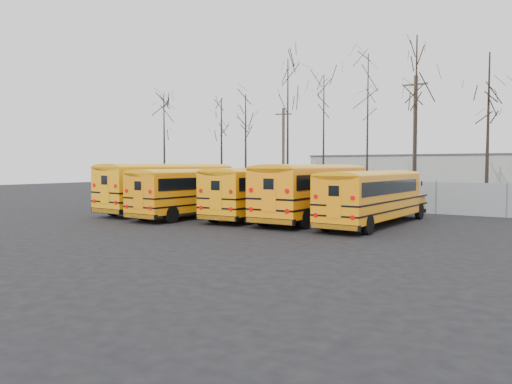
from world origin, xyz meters
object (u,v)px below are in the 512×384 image
Objects in this scene: bus_a at (171,184)px; bus_c at (263,188)px; bus_b at (197,188)px; bus_e at (373,193)px; utility_pole_left at (283,153)px; utility_pole_right at (415,140)px; bus_d at (315,187)px.

bus_c is (6.77, 0.40, -0.14)m from bus_a.
bus_b is 1.02× the size of bus_e.
bus_c is 1.31× the size of utility_pole_left.
bus_a is at bearing -130.65° from utility_pole_right.
bus_b is (3.20, -1.21, -0.18)m from bus_a.
bus_d reaches higher than bus_e.
utility_pole_left reaches higher than bus_d.
bus_e is 1.25× the size of utility_pole_left.
bus_d is 12.75m from utility_pole_right.
bus_e is (6.69, -0.18, -0.08)m from bus_c.
bus_e is (3.49, -0.49, -0.19)m from bus_d.
bus_a is 14.95m from utility_pole_left.
bus_a is 9.99m from bus_d.
bus_c reaches higher than bus_b.
bus_d is 17.52m from utility_pole_left.
bus_e is 20.13m from utility_pole_left.
utility_pole_left is at bearing 113.24° from bus_c.
bus_e is at bearing -9.58° from bus_d.
bus_d is at bearing 17.09° from bus_b.
bus_b is at bearing -16.77° from bus_a.
bus_c is at bearing -175.85° from bus_d.
bus_e is at bearing -81.13° from utility_pole_right.
utility_pole_left is 0.85× the size of utility_pole_right.
bus_e is at bearing 4.86° from bus_a.
bus_b is 16.53m from utility_pole_left.
bus_a is 1.12× the size of bus_b.
bus_a is at bearing -177.92° from bus_e.
bus_b is 10.36m from bus_e.
bus_c is 13.93m from utility_pole_right.
bus_c is at bearing -110.35° from utility_pole_right.
utility_pole_right is at bearing 59.59° from bus_b.
bus_c is 0.94× the size of bus_d.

